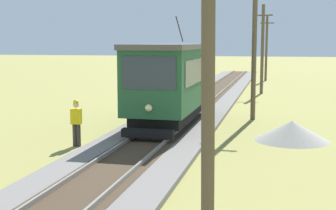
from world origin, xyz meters
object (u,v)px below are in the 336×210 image
at_px(red_tram, 172,80).
at_px(utility_pole_far, 262,48).
at_px(utility_pole_near_tram, 208,41).
at_px(utility_pole_distant, 266,47).
at_px(track_worker, 76,121).
at_px(utility_pole_mid, 255,34).
at_px(gravel_pile, 292,131).

distance_m(red_tram, utility_pole_far, 15.94).
height_order(red_tram, utility_pole_near_tram, utility_pole_near_tram).
bearing_deg(utility_pole_distant, utility_pole_near_tram, -90.00).
height_order(red_tram, utility_pole_far, utility_pole_far).
distance_m(utility_pole_near_tram, track_worker, 10.60).
xyz_separation_m(utility_pole_mid, gravel_pile, (1.79, -4.73, -3.91)).
xyz_separation_m(red_tram, track_worker, (-2.62, -4.78, -1.21)).
xyz_separation_m(utility_pole_distant, gravel_pile, (1.79, -29.87, -3.00)).
bearing_deg(track_worker, red_tram, -32.75).
bearing_deg(utility_pole_distant, gravel_pile, -86.58).
bearing_deg(red_tram, utility_pole_distant, 82.83).
relative_size(utility_pole_near_tram, track_worker, 4.29).
bearing_deg(utility_pole_distant, red_tram, -97.17).
bearing_deg(red_tram, gravel_pile, -19.41).
bearing_deg(utility_pole_far, utility_pole_mid, -90.00).
height_order(utility_pole_far, gravel_pile, utility_pole_far).
bearing_deg(red_tram, utility_pole_near_tram, -74.73).
height_order(utility_pole_mid, track_worker, utility_pole_mid).
distance_m(utility_pole_mid, utility_pole_far, 12.65).
bearing_deg(utility_pole_distant, utility_pole_far, -90.00).
height_order(utility_pole_distant, track_worker, utility_pole_distant).
distance_m(utility_pole_far, track_worker, 21.32).
height_order(utility_pole_mid, gravel_pile, utility_pole_mid).
distance_m(utility_pole_mid, utility_pole_distant, 25.15).
height_order(utility_pole_near_tram, track_worker, utility_pole_near_tram).
distance_m(utility_pole_near_tram, utility_pole_distant, 40.91).
relative_size(utility_pole_distant, track_worker, 3.70).
xyz_separation_m(utility_pole_far, gravel_pile, (1.79, -17.36, -3.05)).
bearing_deg(utility_pole_mid, gravel_pile, -69.33).
bearing_deg(utility_pole_far, utility_pole_near_tram, -90.00).
bearing_deg(gravel_pile, utility_pole_near_tram, -99.19).
distance_m(utility_pole_far, gravel_pile, 17.72).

